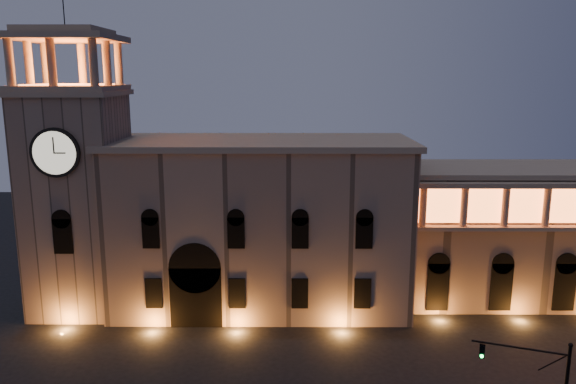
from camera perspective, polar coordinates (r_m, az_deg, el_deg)
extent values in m
cube|color=#91735E|center=(58.75, -2.78, -3.49)|extent=(30.00, 12.00, 17.00)
cube|color=tan|center=(57.07, -2.87, 5.07)|extent=(30.80, 12.80, 0.60)
cube|color=black|center=(56.06, -9.25, -10.33)|extent=(5.00, 1.40, 6.00)
cylinder|color=black|center=(55.01, -9.35, -7.44)|extent=(5.00, 1.40, 5.00)
cube|color=orange|center=(55.95, -9.28, -10.60)|extent=(4.20, 0.20, 5.00)
cube|color=#91735E|center=(61.03, -20.48, -1.24)|extent=(9.00, 9.00, 22.00)
cube|color=tan|center=(59.66, -21.26, 9.35)|extent=(9.80, 9.80, 0.50)
cylinder|color=black|center=(55.74, -22.59, 3.70)|extent=(4.60, 0.35, 4.60)
cylinder|color=beige|center=(55.61, -22.65, 3.68)|extent=(4.00, 0.12, 4.00)
cube|color=tan|center=(59.65, -21.30, 9.83)|extent=(9.40, 9.40, 0.50)
cube|color=orange|center=(59.65, -21.32, 10.12)|extent=(6.80, 6.80, 0.15)
cylinder|color=tan|center=(57.69, -26.45, 11.71)|extent=(0.76, 0.76, 4.20)
cylinder|color=tan|center=(56.12, -22.90, 12.04)|extent=(0.76, 0.76, 4.20)
cylinder|color=tan|center=(54.78, -19.16, 12.34)|extent=(0.76, 0.76, 4.20)
cylinder|color=tan|center=(64.60, -23.42, 11.85)|extent=(0.76, 0.76, 4.20)
cylinder|color=tan|center=(63.21, -20.19, 12.11)|extent=(0.76, 0.76, 4.20)
cylinder|color=tan|center=(62.01, -16.82, 12.35)|extent=(0.76, 0.76, 4.20)
cylinder|color=tan|center=(61.13, -24.85, 11.79)|extent=(0.76, 0.76, 4.20)
cylinder|color=tan|center=(58.38, -17.92, 12.35)|extent=(0.76, 0.76, 4.20)
cube|color=tan|center=(59.74, -21.65, 14.38)|extent=(9.80, 9.80, 0.60)
cube|color=tan|center=(59.78, -21.69, 14.95)|extent=(7.50, 7.50, 0.60)
cylinder|color=black|center=(59.99, -21.86, 17.14)|extent=(0.10, 0.10, 4.00)
cube|color=#8B6D59|center=(68.39, 27.18, -3.91)|extent=(40.00, 10.00, 14.00)
cylinder|color=tan|center=(56.05, 13.56, -1.40)|extent=(0.70, 0.70, 4.00)
cylinder|color=tan|center=(57.11, 17.47, -1.37)|extent=(0.70, 0.70, 4.00)
cylinder|color=tan|center=(58.42, 21.22, -1.35)|extent=(0.70, 0.70, 4.00)
cylinder|color=tan|center=(59.97, 24.80, -1.32)|extent=(0.70, 0.70, 4.00)
sphere|color=black|center=(38.94, 26.79, -13.71)|extent=(0.32, 0.32, 0.32)
cylinder|color=black|center=(38.95, 22.44, -14.41)|extent=(5.36, 2.06, 0.14)
cube|color=black|center=(39.12, 19.12, -14.95)|extent=(0.43, 0.41, 0.96)
cylinder|color=#0CE53F|center=(39.10, 19.08, -15.48)|extent=(0.22, 0.15, 0.20)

